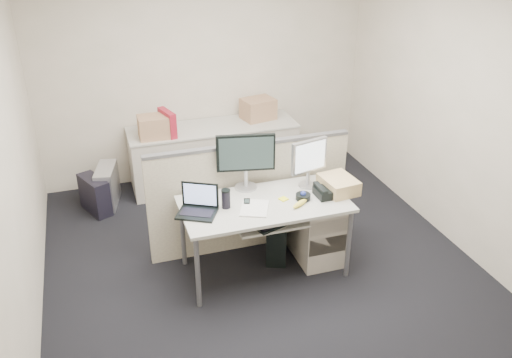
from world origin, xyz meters
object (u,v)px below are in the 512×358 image
object	(u,v)px
desk	(265,209)
laptop	(196,202)
monitor_main	(246,162)
desk_phone	(329,192)

from	to	relation	value
desk	laptop	xyz separation A→B (m)	(-0.62, -0.02, 0.19)
monitor_main	laptop	world-z (taller)	monitor_main
monitor_main	desk_phone	world-z (taller)	monitor_main
desk	laptop	world-z (taller)	laptop
desk	desk_phone	world-z (taller)	desk_phone
monitor_main	desk_phone	size ratio (longest dim) A/B	2.23
monitor_main	laptop	distance (m)	0.66
desk	desk_phone	distance (m)	0.61
desk	laptop	distance (m)	0.65
laptop	desk_phone	bearing A→B (deg)	26.52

